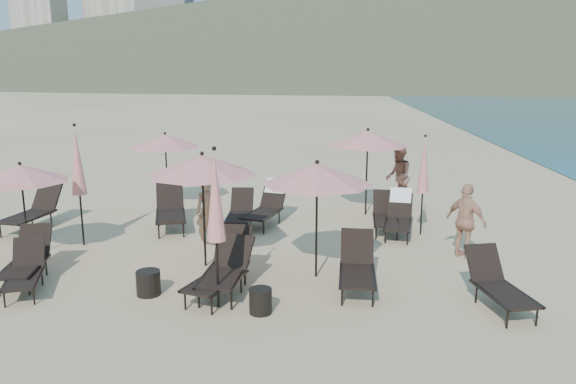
# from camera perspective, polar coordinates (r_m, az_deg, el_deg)

# --- Properties ---
(ground) EXTENTS (800.00, 800.00, 0.00)m
(ground) POSITION_cam_1_polar(r_m,az_deg,el_deg) (10.11, -2.57, -10.40)
(ground) COLOR #D6BA8C
(ground) RESTS_ON ground
(volcanic_headland) EXTENTS (690.00, 690.00, 55.00)m
(volcanic_headland) POSITION_cam_1_polar(r_m,az_deg,el_deg) (320.50, 17.11, 15.98)
(volcanic_headland) COLOR brown
(volcanic_headland) RESTS_ON ground
(hotel_skyline) EXTENTS (109.00, 82.00, 55.00)m
(hotel_skyline) POSITION_cam_1_polar(r_m,az_deg,el_deg) (296.71, -15.46, 15.95)
(hotel_skyline) COLOR beige
(hotel_skyline) RESTS_ON ground
(lounger_0) EXTENTS (0.89, 1.69, 0.93)m
(lounger_0) POSITION_cam_1_polar(r_m,az_deg,el_deg) (11.69, -25.00, -6.13)
(lounger_0) COLOR black
(lounger_0) RESTS_ON ground
(lounger_1) EXTENTS (1.00, 1.56, 0.84)m
(lounger_1) POSITION_cam_1_polar(r_m,az_deg,el_deg) (11.16, -25.14, -7.22)
(lounger_1) COLOR black
(lounger_1) RESTS_ON ground
(lounger_2) EXTENTS (0.79, 1.81, 1.02)m
(lounger_2) POSITION_cam_1_polar(r_m,az_deg,el_deg) (10.21, -6.27, -7.35)
(lounger_2) COLOR black
(lounger_2) RESTS_ON ground
(lounger_3) EXTENTS (1.13, 1.74, 0.94)m
(lounger_3) POSITION_cam_1_polar(r_m,az_deg,el_deg) (9.98, -6.79, -8.08)
(lounger_3) COLOR black
(lounger_3) RESTS_ON ground
(lounger_4) EXTENTS (0.69, 1.66, 0.94)m
(lounger_4) POSITION_cam_1_polar(r_m,az_deg,el_deg) (10.27, 7.04, -7.47)
(lounger_4) COLOR black
(lounger_4) RESTS_ON ground
(lounger_5) EXTENTS (0.95, 1.68, 0.91)m
(lounger_5) POSITION_cam_1_polar(r_m,az_deg,el_deg) (10.07, 20.59, -8.71)
(lounger_5) COLOR black
(lounger_5) RESTS_ON ground
(lounger_6) EXTENTS (0.97, 1.89, 1.03)m
(lounger_6) POSITION_cam_1_polar(r_m,az_deg,el_deg) (15.30, -24.47, -1.68)
(lounger_6) COLOR black
(lounger_6) RESTS_ON ground
(lounger_7) EXTENTS (1.16, 1.95, 1.05)m
(lounger_7) POSITION_cam_1_polar(r_m,az_deg,el_deg) (14.29, -11.87, -1.71)
(lounger_7) COLOR black
(lounger_7) RESTS_ON ground
(lounger_8) EXTENTS (0.63, 1.56, 0.89)m
(lounger_8) POSITION_cam_1_polar(r_m,az_deg,el_deg) (14.14, -4.90, -1.96)
(lounger_8) COLOR black
(lounger_8) RESTS_ON ground
(lounger_9) EXTENTS (1.09, 1.83, 1.08)m
(lounger_9) POSITION_cam_1_polar(r_m,az_deg,el_deg) (14.36, -2.11, -1.28)
(lounger_9) COLOR black
(lounger_9) RESTS_ON ground
(lounger_10) EXTENTS (0.68, 1.59, 0.90)m
(lounger_10) POSITION_cam_1_polar(r_m,az_deg,el_deg) (13.98, 9.87, -2.25)
(lounger_10) COLOR black
(lounger_10) RESTS_ON ground
(lounger_11) EXTENTS (0.87, 1.71, 1.02)m
(lounger_11) POSITION_cam_1_polar(r_m,az_deg,el_deg) (13.74, 11.20, -2.27)
(lounger_11) COLOR black
(lounger_11) RESTS_ON ground
(umbrella_open_0) EXTENTS (1.93, 1.93, 2.08)m
(umbrella_open_0) POSITION_cam_1_polar(r_m,az_deg,el_deg) (12.65, -25.52, 1.72)
(umbrella_open_0) COLOR black
(umbrella_open_0) RESTS_ON ground
(umbrella_open_1) EXTENTS (2.18, 2.18, 2.35)m
(umbrella_open_1) POSITION_cam_1_polar(r_m,az_deg,el_deg) (11.10, -8.70, 2.71)
(umbrella_open_1) COLOR black
(umbrella_open_1) RESTS_ON ground
(umbrella_open_2) EXTENTS (2.12, 2.12, 2.28)m
(umbrella_open_2) POSITION_cam_1_polar(r_m,az_deg,el_deg) (10.40, 2.97, 1.85)
(umbrella_open_2) COLOR black
(umbrella_open_2) RESTS_ON ground
(umbrella_open_3) EXTENTS (2.03, 2.03, 2.18)m
(umbrella_open_3) POSITION_cam_1_polar(r_m,az_deg,el_deg) (16.17, -12.37, 5.09)
(umbrella_open_3) COLOR black
(umbrella_open_3) RESTS_ON ground
(umbrella_open_4) EXTENTS (2.21, 2.21, 2.38)m
(umbrella_open_4) POSITION_cam_1_polar(r_m,az_deg,el_deg) (15.17, 8.10, 5.44)
(umbrella_open_4) COLOR black
(umbrella_open_4) RESTS_ON ground
(umbrella_closed_0) EXTENTS (0.32, 0.32, 2.72)m
(umbrella_closed_0) POSITION_cam_1_polar(r_m,az_deg,el_deg) (9.11, -7.39, -0.52)
(umbrella_closed_0) COLOR black
(umbrella_closed_0) RESTS_ON ground
(umbrella_closed_1) EXTENTS (0.28, 0.28, 2.43)m
(umbrella_closed_1) POSITION_cam_1_polar(r_m,az_deg,el_deg) (13.57, 13.64, 2.61)
(umbrella_closed_1) COLOR black
(umbrella_closed_1) RESTS_ON ground
(umbrella_closed_2) EXTENTS (0.32, 0.32, 2.76)m
(umbrella_closed_2) POSITION_cam_1_polar(r_m,az_deg,el_deg) (13.17, -20.63, 2.91)
(umbrella_closed_2) COLOR black
(umbrella_closed_2) RESTS_ON ground
(side_table_0) EXTENTS (0.43, 0.43, 0.44)m
(side_table_0) POSITION_cam_1_polar(r_m,az_deg,el_deg) (10.33, -14.00, -8.94)
(side_table_0) COLOR black
(side_table_0) RESTS_ON ground
(side_table_1) EXTENTS (0.38, 0.38, 0.42)m
(side_table_1) POSITION_cam_1_polar(r_m,az_deg,el_deg) (9.34, -2.81, -10.99)
(side_table_1) COLOR black
(side_table_1) RESTS_ON ground
(beachgoer_a) EXTENTS (0.66, 0.55, 1.54)m
(beachgoer_a) POSITION_cam_1_polar(r_m,az_deg,el_deg) (12.79, -8.12, -1.97)
(beachgoer_a) COLOR #A47A59
(beachgoer_a) RESTS_ON ground
(beachgoer_b) EXTENTS (0.73, 0.91, 1.80)m
(beachgoer_b) POSITION_cam_1_polar(r_m,az_deg,el_deg) (16.31, 11.12, 1.55)
(beachgoer_b) COLOR #9F6552
(beachgoer_b) RESTS_ON ground
(beachgoer_c) EXTENTS (0.92, 0.94, 1.59)m
(beachgoer_c) POSITION_cam_1_polar(r_m,az_deg,el_deg) (12.34, 17.64, -2.84)
(beachgoer_c) COLOR tan
(beachgoer_c) RESTS_ON ground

